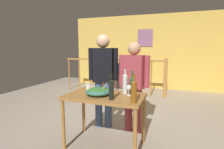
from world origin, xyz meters
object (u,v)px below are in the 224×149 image
stair_railing (126,72)px  person_standing_right (134,80)px  serving_table (105,102)px  person_standing_left (103,74)px  tv_console (116,81)px  wine_bottle_dark (111,89)px  wine_bottle_amber (134,91)px  framed_picture (145,38)px  mug_white (89,87)px  wine_glass (129,88)px  wine_bottle_clear (125,83)px  salad_bowl (98,91)px  wine_bottle_green (132,85)px  flat_screen_tv (116,67)px

stair_railing → person_standing_right: person_standing_right is taller
serving_table → person_standing_left: person_standing_left is taller
tv_console → wine_bottle_dark: size_ratio=2.67×
wine_bottle_amber → person_standing_left: person_standing_left is taller
wine_bottle_dark → framed_picture: bearing=94.2°
framed_picture → mug_white: bearing=-92.9°
wine_glass → mug_white: bearing=172.8°
framed_picture → tv_console: (-1.00, -0.29, -1.55)m
framed_picture → wine_bottle_clear: framed_picture is taller
wine_bottle_clear → salad_bowl: bearing=-146.2°
stair_railing → wine_bottle_green: bearing=-72.8°
serving_table → wine_glass: (0.33, 0.09, 0.20)m
wine_glass → salad_bowl: bearing=-161.9°
wine_bottle_green → wine_bottle_amber: size_ratio=0.95×
stair_railing → salad_bowl: stair_railing is taller
framed_picture → wine_bottle_amber: bearing=-81.9°
stair_railing → person_standing_right: bearing=-71.8°
tv_console → person_standing_right: 3.61m
flat_screen_tv → person_standing_right: (1.42, -3.22, 0.16)m
framed_picture → wine_bottle_clear: bearing=-84.3°
wine_glass → person_standing_right: size_ratio=0.10×
flat_screen_tv → wine_bottle_amber: bearing=-68.2°
serving_table → wine_bottle_dark: size_ratio=3.32×
serving_table → person_standing_left: bearing=114.5°
wine_bottle_amber → wine_bottle_dark: bearing=174.7°
wine_glass → person_standing_left: person_standing_left is taller
framed_picture → wine_bottle_clear: 4.08m
framed_picture → wine_bottle_dark: framed_picture is taller
wine_bottle_green → person_standing_left: person_standing_left is taller
wine_glass → mug_white: (-0.68, 0.09, -0.06)m
stair_railing → wine_bottle_clear: (0.77, -2.86, 0.24)m
framed_picture → wine_bottle_green: size_ratio=1.76×
tv_console → stair_railing: bearing=-52.8°
flat_screen_tv → wine_glass: size_ratio=3.70×
serving_table → mug_white: mug_white is taller
tv_console → flat_screen_tv: flat_screen_tv is taller
flat_screen_tv → mug_white: 3.73m
stair_railing → tv_console: stair_railing is taller
salad_bowl → mug_white: salad_bowl is taller
flat_screen_tv → wine_bottle_amber: size_ratio=1.58×
wine_bottle_dark → person_standing_left: person_standing_left is taller
stair_railing → mug_white: 2.87m
stair_railing → wine_bottle_dark: bearing=-77.9°
stair_railing → wine_bottle_green: (0.87, -2.82, 0.22)m
stair_railing → person_standing_left: bearing=-84.3°
wine_bottle_dark → wine_bottle_green: bearing=65.5°
serving_table → wine_bottle_dark: 0.34m
stair_railing → wine_glass: 3.07m
stair_railing → mug_white: bearing=-86.6°
tv_console → flat_screen_tv: bearing=-90.0°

